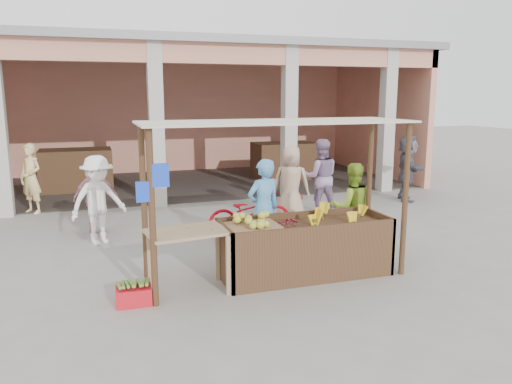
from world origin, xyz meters
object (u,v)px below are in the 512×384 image
object	(u,v)px
fruit_stall	(305,250)
red_crate	(134,295)
side_table	(188,240)
motorcycle	(250,212)
vendor_blue	(264,205)
vendor_green	(352,205)

from	to	relation	value
fruit_stall	red_crate	xyz separation A→B (m)	(-2.62, -0.31, -0.28)
red_crate	fruit_stall	bearing A→B (deg)	9.82
side_table	motorcycle	world-z (taller)	motorcycle
side_table	vendor_blue	world-z (taller)	vendor_blue
side_table	motorcycle	distance (m)	3.02
vendor_green	motorcycle	bearing A→B (deg)	-34.54
vendor_blue	vendor_green	world-z (taller)	vendor_blue
fruit_stall	vendor_green	distance (m)	1.61
vendor_green	motorcycle	world-z (taller)	vendor_green
vendor_blue	motorcycle	world-z (taller)	vendor_blue
fruit_stall	vendor_green	world-z (taller)	vendor_green
side_table	fruit_stall	bearing A→B (deg)	-4.97
motorcycle	vendor_green	bearing A→B (deg)	-137.08
vendor_green	red_crate	bearing A→B (deg)	29.19
fruit_stall	red_crate	size ratio (longest dim) A/B	5.62
red_crate	vendor_blue	distance (m)	2.77
fruit_stall	vendor_green	size ratio (longest dim) A/B	1.56
side_table	vendor_green	distance (m)	3.27
vendor_green	motorcycle	size ratio (longest dim) A/B	0.94
fruit_stall	red_crate	world-z (taller)	fruit_stall
side_table	red_crate	world-z (taller)	side_table
side_table	red_crate	distance (m)	1.03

